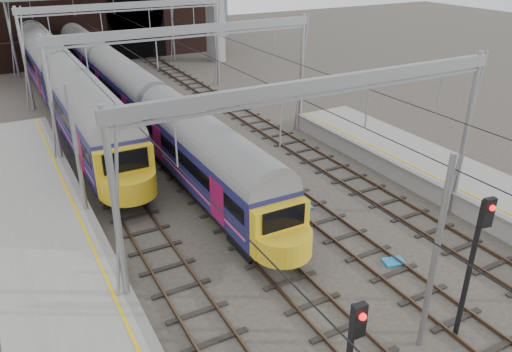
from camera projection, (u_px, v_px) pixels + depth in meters
tracks at (243, 191)px, 27.16m from camera, size 14.40×80.00×0.22m
overhead_line at (192, 49)px, 29.52m from camera, size 16.80×80.00×8.00m
retaining_wall at (102, 21)px, 55.26m from camera, size 28.00×2.75×9.00m
train_main at (104, 69)px, 43.07m from camera, size 2.57×59.48×4.50m
train_second at (48, 63)px, 44.26m from camera, size 2.95×51.21×5.03m
signal_near_centre at (475, 253)px, 15.83m from camera, size 0.41×0.49×5.39m
equip_cover_a at (394, 262)px, 21.09m from camera, size 1.00×0.82×0.10m
equip_cover_b at (304, 208)px, 25.38m from camera, size 0.83×0.59×0.10m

